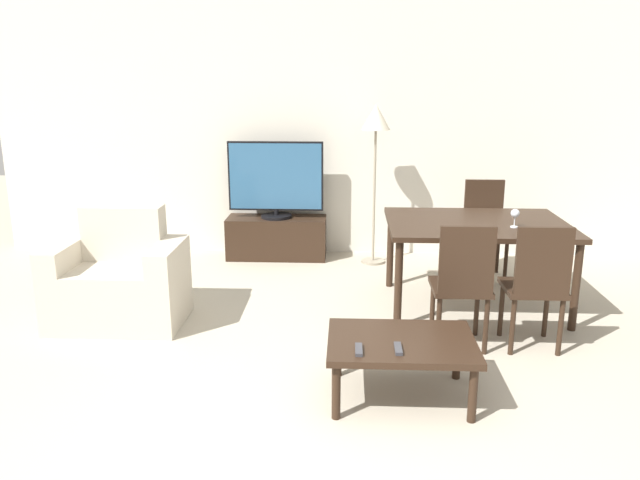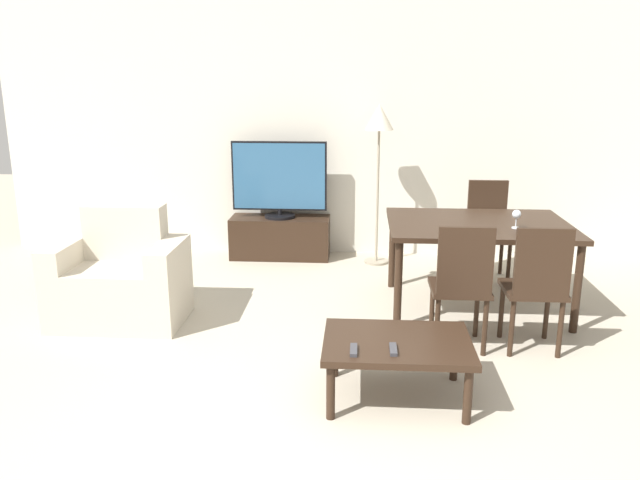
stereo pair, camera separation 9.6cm
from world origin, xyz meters
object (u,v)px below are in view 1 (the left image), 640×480
dining_table (477,230)px  tv (276,180)px  dining_chair_near_right (537,282)px  remote_primary (398,349)px  dining_chair_near (463,280)px  dining_chair_far (485,224)px  coffee_table (401,346)px  remote_secondary (359,350)px  tv_stand (277,237)px  floor_lamp (376,130)px  wine_glass_left (515,215)px  armchair (119,282)px

dining_table → tv: bearing=142.7°
dining_chair_near_right → remote_primary: (-1.01, -0.86, -0.12)m
remote_primary → dining_chair_near: bearing=59.7°
tv → dining_chair_near_right: 3.03m
dining_chair_near → dining_chair_far: bearing=73.5°
coffee_table → dining_chair_near_right: size_ratio=0.95×
coffee_table → remote_secondary: 0.31m
tv_stand → dining_chair_far: size_ratio=1.13×
tv → coffee_table: bearing=-69.9°
coffee_table → dining_table: size_ratio=0.60×
tv → dining_chair_far: 2.13m
dining_chair_far → remote_primary: (-1.01, -2.56, -0.12)m
floor_lamp → tv: bearing=172.0°
tv → wine_glass_left: size_ratio=6.71×
armchair → dining_chair_near_right: bearing=-7.1°
coffee_table → remote_secondary: bearing=-145.5°
armchair → tv_stand: armchair is taller
wine_glass_left → tv_stand: bearing=142.8°
armchair → floor_lamp: (2.02, 1.69, 1.03)m
tv_stand → remote_secondary: 3.21m
coffee_table → remote_primary: 0.16m
floor_lamp → dining_chair_near: bearing=-75.6°
tv_stand → dining_chair_near_right: bearing=-47.3°
dining_table → dining_chair_far: bearing=73.5°
armchair → dining_chair_far: (3.06, 1.32, 0.18)m
tv → dining_chair_near: 2.72m
dining_chair_far → remote_primary: 2.76m
dining_table → remote_primary: (-0.75, -1.71, -0.27)m
floor_lamp → dining_table: bearing=-57.3°
tv → armchair: bearing=-119.0°
tv_stand → floor_lamp: (1.01, -0.14, 1.14)m
wine_glass_left → dining_table: bearing=144.0°
dining_table → dining_chair_near: 0.90m
dining_chair_far → floor_lamp: (-1.03, 0.37, 0.85)m
dining_chair_far → wine_glass_left: dining_chair_far is taller
tv_stand → dining_chair_near_right: 3.03m
armchair → floor_lamp: 2.83m
remote_secondary → coffee_table: bearing=34.5°
tv → coffee_table: (1.07, -2.93, -0.50)m
dining_table → dining_chair_near_right: 0.90m
dining_chair_near_right → dining_table: bearing=106.5°
dining_chair_near → wine_glass_left: (0.50, 0.67, 0.32)m
armchair → dining_chair_near_right: size_ratio=1.08×
armchair → wine_glass_left: 3.11m
tv_stand → dining_chair_far: (2.04, -0.52, 0.29)m
remote_secondary → wine_glass_left: 2.03m
dining_chair_far → tv_stand: bearing=165.8°
tv_stand → dining_table: size_ratio=0.72×
tv_stand → wine_glass_left: size_ratio=7.06×
tv → remote_primary: size_ratio=6.53×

